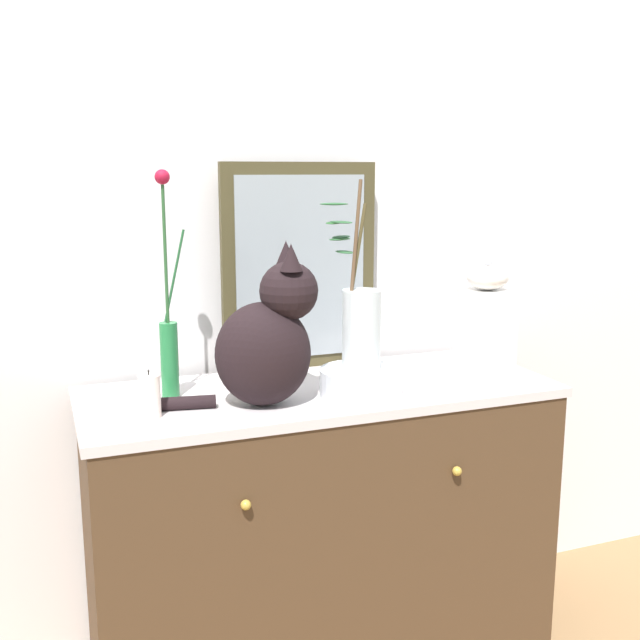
{
  "coord_description": "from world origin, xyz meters",
  "views": [
    {
      "loc": [
        -0.68,
        -1.78,
        1.37
      ],
      "look_at": [
        0.0,
        0.0,
        0.99
      ],
      "focal_mm": 42.4,
      "sensor_mm": 36.0,
      "label": 1
    }
  ],
  "objects_px": {
    "jar_lidded_porcelain": "(485,325)",
    "candle_pillar": "(150,396)",
    "mirror_leaning": "(300,267)",
    "vase_slim_green": "(169,336)",
    "bowl_porcelain": "(361,382)",
    "sideboard": "(320,530)",
    "cat_sitting": "(268,340)",
    "vase_glass_clear": "(360,324)"
  },
  "relations": [
    {
      "from": "jar_lidded_porcelain",
      "to": "candle_pillar",
      "type": "bearing_deg",
      "value": 179.79
    },
    {
      "from": "mirror_leaning",
      "to": "vase_slim_green",
      "type": "height_order",
      "value": "mirror_leaning"
    },
    {
      "from": "bowl_porcelain",
      "to": "jar_lidded_porcelain",
      "type": "relative_size",
      "value": 0.62
    },
    {
      "from": "sideboard",
      "to": "bowl_porcelain",
      "type": "distance_m",
      "value": 0.45
    },
    {
      "from": "candle_pillar",
      "to": "bowl_porcelain",
      "type": "bearing_deg",
      "value": -1.54
    },
    {
      "from": "vase_slim_green",
      "to": "bowl_porcelain",
      "type": "height_order",
      "value": "vase_slim_green"
    },
    {
      "from": "cat_sitting",
      "to": "vase_glass_clear",
      "type": "relative_size",
      "value": 0.91
    },
    {
      "from": "sideboard",
      "to": "jar_lidded_porcelain",
      "type": "xyz_separation_m",
      "value": [
        0.44,
        -0.09,
        0.55
      ]
    },
    {
      "from": "mirror_leaning",
      "to": "vase_slim_green",
      "type": "distance_m",
      "value": 0.45
    },
    {
      "from": "sideboard",
      "to": "mirror_leaning",
      "type": "height_order",
      "value": "mirror_leaning"
    },
    {
      "from": "sideboard",
      "to": "vase_glass_clear",
      "type": "bearing_deg",
      "value": -55.15
    },
    {
      "from": "bowl_porcelain",
      "to": "mirror_leaning",
      "type": "bearing_deg",
      "value": 98.81
    },
    {
      "from": "bowl_porcelain",
      "to": "sideboard",
      "type": "bearing_deg",
      "value": 124.87
    },
    {
      "from": "vase_slim_green",
      "to": "candle_pillar",
      "type": "relative_size",
      "value": 4.99
    },
    {
      "from": "sideboard",
      "to": "jar_lidded_porcelain",
      "type": "distance_m",
      "value": 0.71
    },
    {
      "from": "jar_lidded_porcelain",
      "to": "bowl_porcelain",
      "type": "bearing_deg",
      "value": -178.31
    },
    {
      "from": "bowl_porcelain",
      "to": "candle_pillar",
      "type": "distance_m",
      "value": 0.52
    },
    {
      "from": "vase_slim_green",
      "to": "vase_glass_clear",
      "type": "distance_m",
      "value": 0.47
    },
    {
      "from": "cat_sitting",
      "to": "vase_slim_green",
      "type": "relative_size",
      "value": 0.76
    },
    {
      "from": "sideboard",
      "to": "vase_glass_clear",
      "type": "relative_size",
      "value": 2.63
    },
    {
      "from": "vase_slim_green",
      "to": "cat_sitting",
      "type": "bearing_deg",
      "value": -34.13
    },
    {
      "from": "bowl_porcelain",
      "to": "vase_glass_clear",
      "type": "bearing_deg",
      "value": 125.64
    },
    {
      "from": "jar_lidded_porcelain",
      "to": "candle_pillar",
      "type": "height_order",
      "value": "jar_lidded_porcelain"
    },
    {
      "from": "vase_glass_clear",
      "to": "candle_pillar",
      "type": "bearing_deg",
      "value": 178.76
    },
    {
      "from": "sideboard",
      "to": "mirror_leaning",
      "type": "xyz_separation_m",
      "value": [
        0.02,
        0.22,
        0.69
      ]
    },
    {
      "from": "mirror_leaning",
      "to": "jar_lidded_porcelain",
      "type": "relative_size",
      "value": 1.73
    },
    {
      "from": "bowl_porcelain",
      "to": "jar_lidded_porcelain",
      "type": "height_order",
      "value": "jar_lidded_porcelain"
    },
    {
      "from": "sideboard",
      "to": "jar_lidded_porcelain",
      "type": "bearing_deg",
      "value": -11.74
    },
    {
      "from": "cat_sitting",
      "to": "bowl_porcelain",
      "type": "bearing_deg",
      "value": -2.36
    },
    {
      "from": "mirror_leaning",
      "to": "sideboard",
      "type": "bearing_deg",
      "value": -95.69
    },
    {
      "from": "bowl_porcelain",
      "to": "candle_pillar",
      "type": "xyz_separation_m",
      "value": [
        -0.52,
        0.01,
        0.02
      ]
    },
    {
      "from": "vase_glass_clear",
      "to": "jar_lidded_porcelain",
      "type": "xyz_separation_m",
      "value": [
        0.37,
        0.01,
        -0.03
      ]
    },
    {
      "from": "sideboard",
      "to": "cat_sitting",
      "type": "xyz_separation_m",
      "value": [
        -0.17,
        -0.09,
        0.56
      ]
    },
    {
      "from": "bowl_porcelain",
      "to": "vase_glass_clear",
      "type": "relative_size",
      "value": 0.44
    },
    {
      "from": "mirror_leaning",
      "to": "vase_glass_clear",
      "type": "height_order",
      "value": "mirror_leaning"
    },
    {
      "from": "vase_slim_green",
      "to": "jar_lidded_porcelain",
      "type": "distance_m",
      "value": 0.83
    },
    {
      "from": "vase_slim_green",
      "to": "vase_glass_clear",
      "type": "bearing_deg",
      "value": -18.5
    },
    {
      "from": "bowl_porcelain",
      "to": "candle_pillar",
      "type": "height_order",
      "value": "candle_pillar"
    },
    {
      "from": "mirror_leaning",
      "to": "cat_sitting",
      "type": "height_order",
      "value": "mirror_leaning"
    },
    {
      "from": "candle_pillar",
      "to": "cat_sitting",
      "type": "bearing_deg",
      "value": -0.85
    },
    {
      "from": "vase_slim_green",
      "to": "bowl_porcelain",
      "type": "xyz_separation_m",
      "value": [
        0.45,
        -0.15,
        -0.12
      ]
    },
    {
      "from": "mirror_leaning",
      "to": "bowl_porcelain",
      "type": "xyz_separation_m",
      "value": [
        0.05,
        -0.32,
        -0.26
      ]
    }
  ]
}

